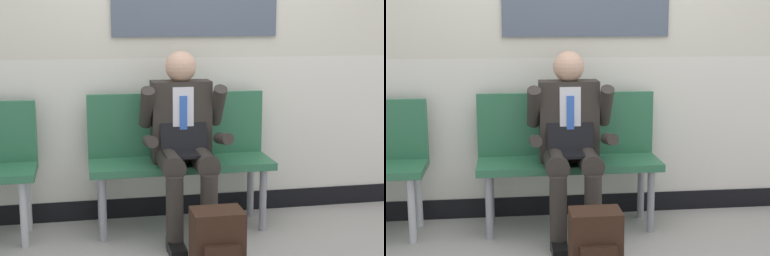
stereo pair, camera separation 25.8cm
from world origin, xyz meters
The scene contains 5 objects.
ground_plane centered at (0.00, 0.00, 0.00)m, with size 18.00×18.00×0.00m, color #9E9991.
station_wall centered at (0.00, 0.71, 1.37)m, with size 5.55×0.16×2.74m.
bench_with_person centered at (-0.08, 0.44, 0.55)m, with size 1.25×0.42×0.93m.
person_seated centered at (-0.08, 0.24, 0.66)m, with size 0.57×0.70×1.24m.
backpack centered at (-0.02, -0.48, 0.20)m, with size 0.29×0.24×0.41m.
Camera 1 is at (-0.74, -3.48, 1.45)m, focal length 54.53 mm.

